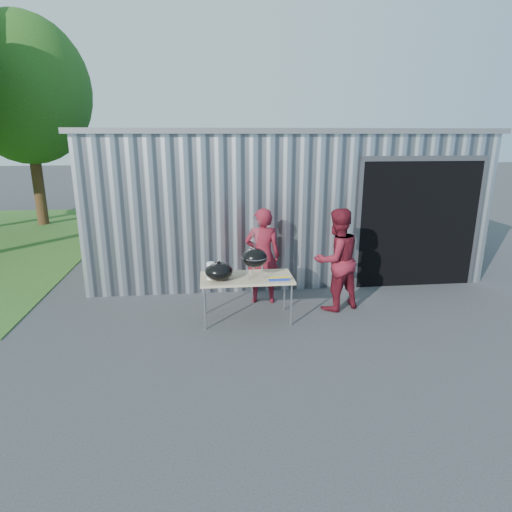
{
  "coord_description": "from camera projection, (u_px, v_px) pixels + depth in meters",
  "views": [
    {
      "loc": [
        -0.83,
        -6.22,
        2.98
      ],
      "look_at": [
        -0.07,
        0.54,
        1.05
      ],
      "focal_mm": 30.0,
      "sensor_mm": 36.0,
      "label": 1
    }
  ],
  "objects": [
    {
      "name": "foil_box",
      "position": [
        279.0,
        279.0,
        6.77
      ],
      "size": [
        0.32,
        0.05,
        0.06
      ],
      "color": "navy",
      "rests_on": "folding_table"
    },
    {
      "name": "ground",
      "position": [
        264.0,
        328.0,
        6.85
      ],
      "size": [
        80.0,
        80.0,
        0.0
      ],
      "primitive_type": "plane",
      "color": "#343436"
    },
    {
      "name": "person_bystander",
      "position": [
        336.0,
        260.0,
        7.4
      ],
      "size": [
        1.06,
        0.94,
        1.8
      ],
      "primitive_type": "imported",
      "rotation": [
        0.0,
        0.0,
        3.5
      ],
      "color": "maroon",
      "rests_on": "ground"
    },
    {
      "name": "person_cook",
      "position": [
        263.0,
        256.0,
        7.7
      ],
      "size": [
        0.69,
        0.5,
        1.75
      ],
      "primitive_type": "imported",
      "rotation": [
        0.0,
        0.0,
        3.02
      ],
      "color": "maroon",
      "rests_on": "ground"
    },
    {
      "name": "kettle_grill",
      "position": [
        254.0,
        252.0,
        6.83
      ],
      "size": [
        0.42,
        0.42,
        0.93
      ],
      "color": "black",
      "rests_on": "folding_table"
    },
    {
      "name": "grill_lid",
      "position": [
        219.0,
        271.0,
        6.78
      ],
      "size": [
        0.44,
        0.44,
        0.32
      ],
      "color": "black",
      "rests_on": "folding_table"
    },
    {
      "name": "white_tub",
      "position": [
        212.0,
        271.0,
        7.1
      ],
      "size": [
        0.2,
        0.15,
        0.1
      ],
      "primitive_type": "cube",
      "color": "white",
      "rests_on": "folding_table"
    },
    {
      "name": "tree_far",
      "position": [
        25.0,
        90.0,
        13.57
      ],
      "size": [
        4.02,
        4.02,
        6.67
      ],
      "color": "#442D19",
      "rests_on": "ground"
    },
    {
      "name": "folding_table",
      "position": [
        247.0,
        279.0,
        6.98
      ],
      "size": [
        1.5,
        0.75,
        0.75
      ],
      "color": "tan",
      "rests_on": "ground"
    },
    {
      "name": "paper_towels",
      "position": [
        211.0,
        271.0,
        6.82
      ],
      "size": [
        0.12,
        0.12,
        0.28
      ],
      "primitive_type": "cylinder",
      "color": "white",
      "rests_on": "folding_table"
    },
    {
      "name": "building",
      "position": [
        277.0,
        193.0,
        10.91
      ],
      "size": [
        8.2,
        6.2,
        3.1
      ],
      "color": "silver",
      "rests_on": "ground"
    }
  ]
}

